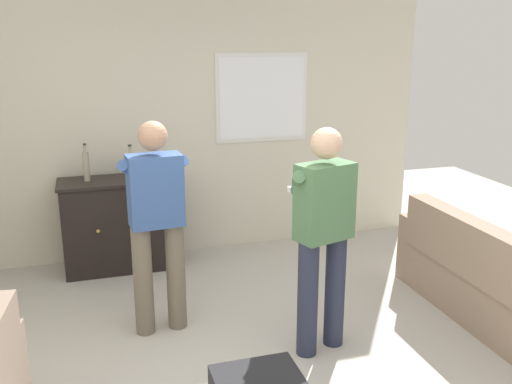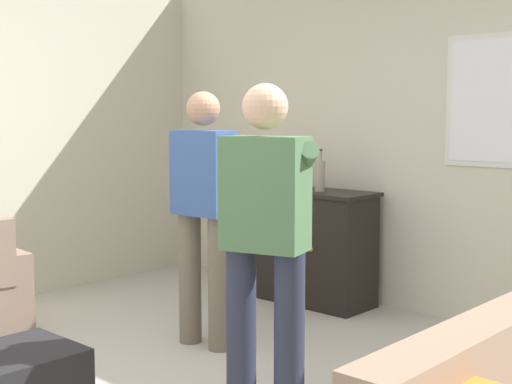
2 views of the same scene
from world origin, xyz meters
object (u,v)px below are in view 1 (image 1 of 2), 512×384
couch (497,289)px  sideboard_cabinet (120,224)px  bottle_liquor_amber (131,166)px  person_standing_right (323,230)px  person_standing_left (156,218)px  bottle_wine_green (86,166)px

couch → sideboard_cabinet: size_ratio=2.00×
sideboard_cabinet → bottle_liquor_amber: size_ratio=3.36×
couch → bottle_liquor_amber: 3.43m
sideboard_cabinet → person_standing_right: person_standing_right is taller
sideboard_cabinet → person_standing_left: 1.44m
couch → bottle_wine_green: bearing=145.0°
couch → person_standing_right: bearing=174.8°
sideboard_cabinet → bottle_wine_green: (-0.28, 0.02, 0.61)m
bottle_liquor_amber → person_standing_left: size_ratio=0.20×
bottle_liquor_amber → person_standing_right: (1.17, -1.96, -0.12)m
bottle_liquor_amber → person_standing_left: 1.33m
sideboard_cabinet → person_standing_left: bearing=-81.2°
couch → person_standing_right: 1.58m
bottle_wine_green → person_standing_left: person_standing_left is taller
sideboard_cabinet → couch: bearing=-37.4°
person_standing_left → person_standing_right: (1.10, -0.63, 0.00)m
sideboard_cabinet → bottle_liquor_amber: (0.14, -0.02, 0.59)m
bottle_liquor_amber → person_standing_right: bearing=-59.1°
sideboard_cabinet → person_standing_left: (0.21, -1.35, 0.47)m
couch → person_standing_left: (-2.56, 0.77, 0.60)m
person_standing_left → person_standing_right: 1.27m
couch → sideboard_cabinet: (-2.76, 2.11, 0.13)m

